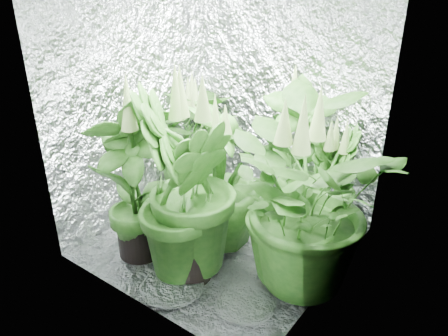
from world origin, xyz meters
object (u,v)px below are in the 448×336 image
Objects in this scene: plant_d at (221,180)px; plant_g at (185,190)px; plant_a at (194,140)px; plant_b at (298,153)px; plant_f at (135,180)px; plant_e at (299,201)px; plant_c at (332,181)px; circulation_fan at (335,211)px.

plant_g reaches higher than plant_d.
plant_a is 0.89m from plant_b.
plant_e is at bearing 18.28° from plant_f.
plant_f is at bearing -129.97° from plant_c.
plant_e reaches higher than plant_b.
plant_c is at bearing 140.58° from circulation_fan.
plant_c reaches higher than circulation_fan.
plant_b is at bearing 117.72° from plant_e.
plant_d is at bearing -110.48° from plant_b.
plant_f reaches higher than plant_d.
plant_g reaches higher than circulation_fan.
circulation_fan is at bearing 7.11° from plant_a.
circulation_fan is (0.06, -0.03, -0.22)m from plant_c.
plant_a is 1.39m from plant_e.
plant_a is 0.90× the size of plant_b.
plant_d reaches higher than plant_a.
plant_d is at bearing 171.33° from plant_e.
plant_d is 2.75× the size of circulation_fan.
plant_g reaches higher than plant_a.
plant_e is at bearing 28.84° from plant_g.
plant_f is (-0.91, -1.08, 0.18)m from plant_c.
plant_c is 2.18× the size of circulation_fan.
plant_g is (0.05, -0.42, 0.12)m from plant_d.
plant_e is (0.10, -0.75, 0.21)m from plant_c.
circulation_fan is (0.59, 0.62, -0.34)m from plant_d.
plant_b is at bearing 11.73° from plant_a.
plant_b is 0.84m from plant_e.
plant_a is at bearing 127.32° from plant_g.
plant_d is (0.63, -0.47, 0.01)m from plant_a.
plant_f is (-1.01, -0.33, -0.03)m from plant_e.
plant_e is 1.02× the size of plant_f.
plant_d is 0.92m from circulation_fan.
plant_b is 1.24m from plant_f.
plant_e is (0.39, -0.75, 0.06)m from plant_b.
plant_g reaches higher than plant_e.
plant_d is 0.65m from plant_e.
plant_a is 2.68× the size of circulation_fan.
plant_b is 1.36× the size of plant_c.
plant_b reaches higher than plant_d.
plant_c is 0.79× the size of plant_d.
plant_e reaches higher than plant_f.
plant_b reaches higher than plant_a.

